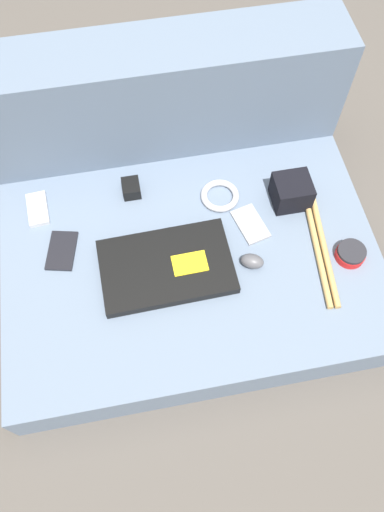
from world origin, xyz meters
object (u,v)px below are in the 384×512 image
Objects in this scene: phone_small at (38,209)px; camera_pouch at (291,192)px; speaker_puck at (351,254)px; computer_mouse at (252,261)px; laptop at (167,266)px; charger_brick at (131,188)px; phone_silver at (250,224)px; phone_black at (62,251)px.

camera_pouch is at bearing -11.81° from phone_small.
computer_mouse is at bearing 174.60° from speaker_puck.
camera_pouch reaches higher than laptop.
camera_pouch reaches higher than speaker_puck.
computer_mouse is at bearing -30.77° from phone_small.
charger_brick reaches higher than phone_small.
laptop is 0.41m from phone_small.
charger_brick is (-0.54, 0.31, 0.00)m from speaker_puck.
laptop is 0.27m from phone_silver.
laptop is 0.41m from camera_pouch.
charger_brick is at bearing 158.57° from computer_mouse.
computer_mouse reaches higher than phone_silver.
speaker_puck is at bearing -45.50° from phone_silver.
computer_mouse is 0.12m from phone_silver.
computer_mouse is (0.22, -0.03, 0.00)m from laptop.
laptop is 0.49m from speaker_puck.
phone_small reaches higher than phone_silver.
charger_brick is at bearing 49.99° from phone_black.
camera_pouch reaches higher than phone_silver.
computer_mouse is at bearing -1.96° from phone_black.
camera_pouch reaches higher than phone_black.
phone_small is 0.27m from charger_brick.
computer_mouse is 0.51m from phone_black.
phone_small is 0.71m from camera_pouch.
charger_brick reaches higher than laptop.
camera_pouch reaches higher than computer_mouse.
phone_small is at bearing 141.39° from laptop.
speaker_puck reaches higher than phone_small.
camera_pouch is (0.15, 0.18, 0.02)m from computer_mouse.
speaker_puck is 0.87m from phone_small.
camera_pouch is at bearing 20.64° from laptop.
laptop is 0.22m from computer_mouse.
phone_small is (-0.58, 0.16, 0.00)m from phone_silver.
computer_mouse is at bearing -116.37° from phone_silver.
phone_silver is 0.60m from phone_small.
phone_black is at bearing 157.54° from laptop.
laptop is at bearing -41.30° from phone_small.
phone_black is (-0.49, 0.13, -0.01)m from computer_mouse.
laptop is 0.29m from phone_black.
computer_mouse is at bearing -45.78° from charger_brick.
phone_small is at bearing 124.72° from phone_black.
camera_pouch is 0.45m from charger_brick.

